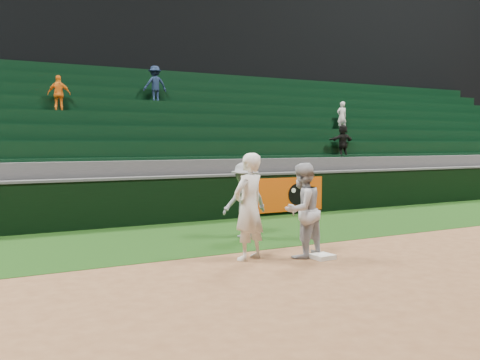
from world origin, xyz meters
The scene contains 9 objects.
ground centered at (0.00, 0.00, 0.00)m, with size 70.00×70.00×0.00m, color brown.
foul_grass centered at (0.00, 3.00, 0.00)m, with size 36.00×4.20×0.01m, color black.
upper_deck centered at (0.00, 17.45, 6.00)m, with size 40.00×12.00×12.00m, color black.
first_base centered at (0.32, -0.29, 0.04)m, with size 0.37×0.37×0.08m, color silver.
first_baseman centered at (-0.90, 0.30, 0.97)m, with size 0.71×0.46×1.94m, color silver.
baserunner centered at (0.06, 0.00, 0.88)m, with size 0.85×0.66×1.75m, color #A6A9B1.
base_coach centered at (0.14, 2.32, 0.85)m, with size 1.08×0.62×1.67m, color gray.
field_wall centered at (0.03, 5.20, 0.63)m, with size 36.00×0.45×1.25m.
stadium_seating centered at (0.00, 8.97, 1.70)m, with size 36.00×5.95×4.85m.
Camera 1 is at (-5.63, -8.06, 2.12)m, focal length 40.00 mm.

